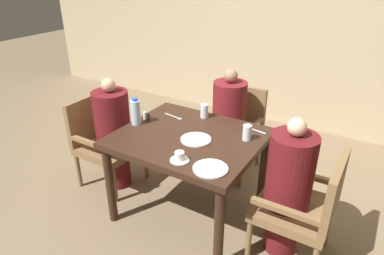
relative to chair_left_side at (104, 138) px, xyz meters
The scene contains 19 objects.
ground_plane 1.06m from the chair_left_side, ahead, with size 16.00×16.00×0.00m, color #7A664C.
wall_back 2.60m from the chair_left_side, 66.89° to the left, with size 8.00×0.06×2.80m.
dining_table 0.97m from the chair_left_side, ahead, with size 1.11×0.96×0.75m.
chair_left_side is the anchor object (origin of this frame).
diner_in_left_chair 0.17m from the chair_left_side, ahead, with size 0.32×0.32×1.08m.
chair_far_side 1.29m from the chair_left_side, 42.63° to the left, with size 0.52×0.52×0.85m.
diner_in_far_chair 1.21m from the chair_left_side, 37.77° to the left, with size 0.32×0.32×1.10m.
chair_right_side 1.90m from the chair_left_side, ahead, with size 0.52×0.52×0.85m.
diner_in_right_chair 1.77m from the chair_left_side, ahead, with size 0.32×0.32×1.09m.
plate_main_left 1.08m from the chair_left_side, ahead, with size 0.24×0.24×0.01m.
plate_main_right 1.40m from the chair_left_side, 14.30° to the right, with size 0.24×0.24×0.01m.
teacup_with_saucer 1.19m from the chair_left_side, 17.81° to the right, with size 0.14×0.14×0.07m.
water_bottle 0.61m from the chair_left_side, ahead, with size 0.08×0.08×0.23m.
glass_tall_near 1.42m from the chair_left_side, ahead, with size 0.07×0.07×0.12m.
glass_tall_mid 1.02m from the chair_left_side, 22.22° to the left, with size 0.07×0.07×0.12m.
salt_shaker 0.57m from the chair_left_side, ahead, with size 0.03×0.03×0.07m.
pepper_shaker 0.60m from the chair_left_side, ahead, with size 0.03×0.03×0.06m.
fork_beside_plate 0.76m from the chair_left_side, 19.58° to the left, with size 0.20×0.05×0.00m.
knife_beside_plate 1.44m from the chair_left_side, 14.50° to the left, with size 0.21×0.05×0.00m.
Camera 1 is at (1.25, -2.02, 1.99)m, focal length 32.00 mm.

